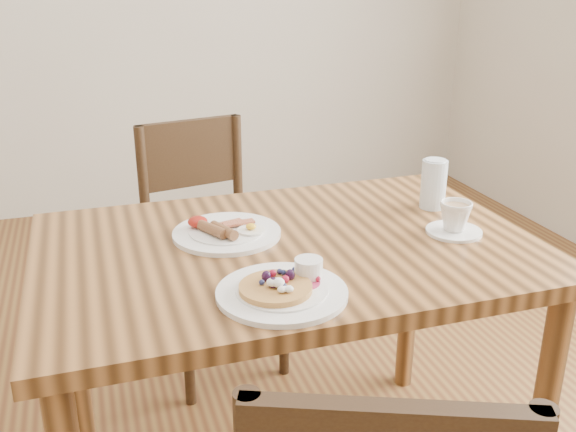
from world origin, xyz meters
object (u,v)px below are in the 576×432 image
(breakfast_plate, at_px, (225,232))
(water_glass, at_px, (434,184))
(dining_table, at_px, (288,279))
(pancake_plate, at_px, (283,288))
(chair_far, at_px, (208,235))
(teacup_saucer, at_px, (455,219))

(breakfast_plate, xyz_separation_m, water_glass, (0.60, 0.02, 0.06))
(dining_table, height_order, pancake_plate, pancake_plate)
(chair_far, bearing_deg, water_glass, 119.89)
(teacup_saucer, bearing_deg, pancake_plate, -160.23)
(dining_table, height_order, breakfast_plate, breakfast_plate)
(breakfast_plate, bearing_deg, teacup_saucer, -15.98)
(dining_table, bearing_deg, chair_far, 95.33)
(water_glass, bearing_deg, chair_far, 131.06)
(dining_table, xyz_separation_m, pancake_plate, (-0.09, -0.25, 0.11))
(chair_far, bearing_deg, pancake_plate, 77.43)
(pancake_plate, bearing_deg, breakfast_plate, 97.41)
(chair_far, xyz_separation_m, pancake_plate, (-0.02, -0.97, 0.27))
(pancake_plate, bearing_deg, dining_table, 70.08)
(pancake_plate, height_order, breakfast_plate, pancake_plate)
(chair_far, distance_m, breakfast_plate, 0.69)
(chair_far, relative_size, breakfast_plate, 3.26)
(teacup_saucer, distance_m, water_glass, 0.19)
(water_glass, bearing_deg, dining_table, -165.97)
(dining_table, xyz_separation_m, breakfast_plate, (-0.14, 0.09, 0.11))
(chair_far, distance_m, teacup_saucer, 0.97)
(dining_table, height_order, teacup_saucer, teacup_saucer)
(breakfast_plate, relative_size, teacup_saucer, 1.93)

